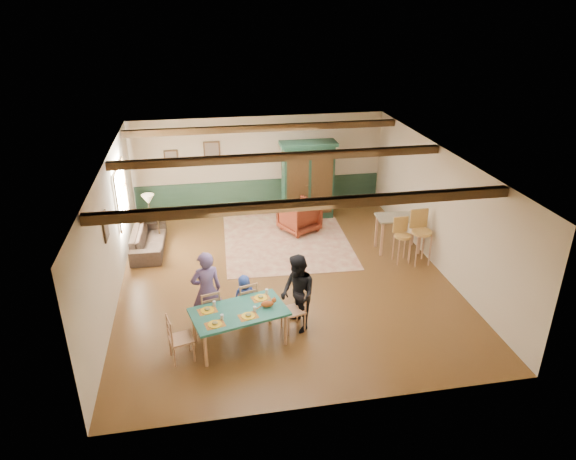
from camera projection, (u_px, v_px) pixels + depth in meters
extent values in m
plane|color=#543317|center=(284.00, 276.00, 11.36)|extent=(8.00, 8.00, 0.00)
cube|color=beige|center=(259.00, 164.00, 14.38)|extent=(7.00, 0.02, 2.70)
cube|color=beige|center=(111.00, 233.00, 10.23)|extent=(0.02, 8.00, 2.70)
cube|color=beige|center=(439.00, 209.00, 11.37)|extent=(0.02, 8.00, 2.70)
cube|color=silver|center=(284.00, 158.00, 10.24)|extent=(7.00, 8.00, 0.02)
cube|color=#1D3526|center=(260.00, 195.00, 14.74)|extent=(6.95, 0.03, 0.90)
cube|color=black|center=(308.00, 204.00, 8.22)|extent=(6.95, 0.16, 0.16)
cube|color=black|center=(280.00, 157.00, 10.63)|extent=(6.95, 0.16, 0.16)
cube|color=black|center=(263.00, 128.00, 12.96)|extent=(6.95, 0.16, 0.16)
imported|color=slate|center=(207.00, 291.00, 9.31)|extent=(0.64, 0.50, 1.56)
imported|color=black|center=(298.00, 294.00, 9.28)|extent=(0.72, 0.84, 1.49)
imported|color=#264098|center=(245.00, 297.00, 9.71)|extent=(0.50, 0.39, 0.91)
cube|color=beige|center=(286.00, 240.00, 13.05)|extent=(3.24, 3.80, 0.01)
cube|color=#153526|center=(308.00, 180.00, 14.00)|extent=(1.52, 0.61, 2.14)
imported|color=#49170E|center=(299.00, 216.00, 13.40)|extent=(1.18, 1.19, 0.81)
imported|color=#3B2D24|center=(149.00, 240.00, 12.43)|extent=(0.78, 1.87, 0.54)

